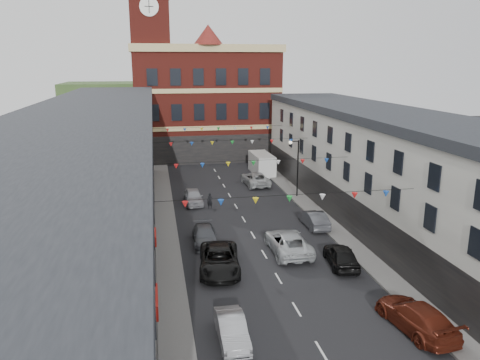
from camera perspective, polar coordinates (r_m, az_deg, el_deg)
ground at (r=34.61m, az=2.97°, el=-9.04°), size 160.00×160.00×0.00m
pavement_left at (r=35.61m, az=-8.78°, el=-8.38°), size 1.80×64.00×0.15m
pavement_right at (r=38.40m, az=12.42°, el=-6.86°), size 1.80×64.00×0.15m
terrace_left at (r=33.27m, az=-17.49°, el=-0.91°), size 8.40×56.00×10.70m
terrace_right at (r=38.32m, az=20.12°, el=0.03°), size 8.40×56.00×9.70m
civic_building at (r=69.52m, az=-4.25°, el=9.54°), size 20.60×13.30×18.50m
clock_tower at (r=65.96m, az=-10.79°, el=15.01°), size 5.60×5.60×30.00m
distant_hill at (r=93.41m, az=-8.32°, el=8.65°), size 40.00×14.00×10.00m
street_lamp at (r=48.07m, az=6.80°, el=2.36°), size 1.10×0.36×6.00m
car_left_b at (r=24.51m, az=-1.00°, el=-17.76°), size 1.38×3.92×1.29m
car_left_c at (r=31.75m, az=-2.53°, el=-9.69°), size 3.22×5.93×1.58m
car_left_d at (r=36.35m, az=-4.31°, el=-6.80°), size 1.99×4.56×1.31m
car_left_e at (r=46.50m, az=-5.69°, el=-2.04°), size 1.79×4.32×1.46m
car_right_c at (r=26.97m, az=20.68°, el=-15.29°), size 2.77×5.45×1.52m
car_right_d at (r=33.21m, az=12.23°, el=-8.99°), size 2.29×4.56×1.49m
car_right_e at (r=40.34m, az=8.98°, el=-4.70°), size 1.55×4.34×1.43m
car_right_f at (r=53.36m, az=1.89°, el=0.16°), size 2.79×5.57×1.51m
moving_car at (r=34.80m, az=5.88°, el=-7.55°), size 2.67×5.74×1.59m
white_van at (r=58.87m, az=2.67°, el=1.99°), size 2.34×5.79×2.54m
pedestrian at (r=44.91m, az=-3.69°, el=-2.56°), size 0.64×0.53×1.50m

